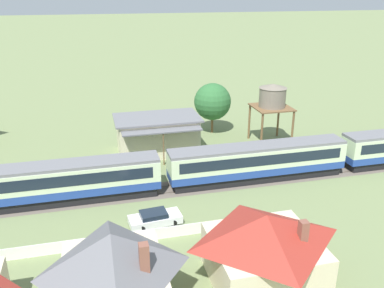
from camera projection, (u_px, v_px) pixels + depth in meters
name	position (u px, v px, depth m)	size (l,w,h in m)	color
passenger_train	(260.00, 160.00, 43.07)	(100.57, 2.86, 3.97)	#234293
railway_track	(293.00, 175.00, 44.79)	(145.63, 3.60, 0.04)	#665B51
station_building	(158.00, 134.00, 50.28)	(10.39, 7.40, 4.59)	beige
water_tower	(272.00, 97.00, 52.01)	(4.74, 4.74, 7.94)	brown
cottage_grey_roof_2	(114.00, 275.00, 24.52)	(6.68, 7.96, 6.03)	beige
cottage_red_roof_2	(265.00, 247.00, 27.79)	(7.80, 7.05, 5.26)	beige
picket_fence_front	(24.00, 252.00, 30.86)	(44.53, 0.06, 1.05)	white
parked_car_white	(155.00, 218.00, 35.28)	(4.68, 2.26, 1.25)	white
yard_tree_0	(213.00, 102.00, 56.33)	(5.13, 5.13, 7.10)	brown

